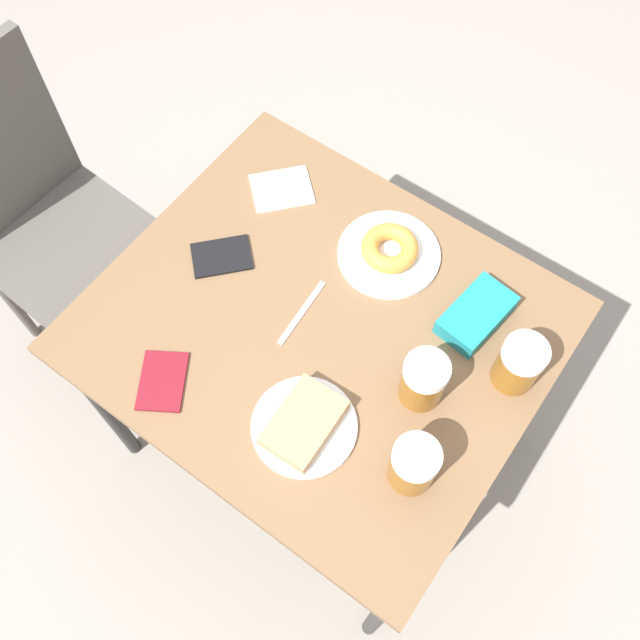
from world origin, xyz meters
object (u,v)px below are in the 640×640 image
(plate_with_donut, at_px, (389,251))
(blue_pouch, at_px, (476,315))
(chair, at_px, (31,203))
(beer_mug_center, at_px, (423,380))
(passport_near_edge, at_px, (162,381))
(plate_with_cake, at_px, (304,424))
(beer_mug_left, at_px, (414,465))
(fork, at_px, (303,311))
(beer_mug_right, at_px, (519,364))
(napkin_folded, at_px, (282,189))
(passport_far_edge, at_px, (222,256))

(plate_with_donut, height_order, blue_pouch, plate_with_donut)
(chair, relative_size, beer_mug_center, 7.49)
(passport_near_edge, xyz_separation_m, blue_pouch, (0.48, -0.43, 0.02))
(plate_with_cake, xyz_separation_m, beer_mug_left, (0.04, -0.21, 0.05))
(beer_mug_center, bearing_deg, plate_with_cake, 143.53)
(plate_with_cake, xyz_separation_m, beer_mug_center, (0.19, -0.14, 0.05))
(beer_mug_center, distance_m, blue_pouch, 0.21)
(plate_with_cake, relative_size, plate_with_donut, 0.92)
(beer_mug_center, relative_size, blue_pouch, 0.72)
(plate_with_donut, relative_size, blue_pouch, 1.29)
(plate_with_donut, distance_m, beer_mug_center, 0.32)
(chair, relative_size, blue_pouch, 5.39)
(plate_with_cake, height_order, beer_mug_left, beer_mug_left)
(beer_mug_left, height_order, passport_near_edge, beer_mug_left)
(plate_with_donut, bearing_deg, fork, 162.68)
(chair, height_order, blue_pouch, chair)
(beer_mug_center, relative_size, beer_mug_right, 1.00)
(fork, bearing_deg, chair, 96.57)
(beer_mug_right, xyz_separation_m, fork, (-0.12, 0.42, -0.06))
(beer_mug_left, bearing_deg, fork, 66.40)
(chair, bearing_deg, fork, -80.78)
(napkin_folded, bearing_deg, beer_mug_right, -98.66)
(fork, bearing_deg, plate_with_cake, -143.02)
(beer_mug_left, bearing_deg, beer_mug_center, 25.97)
(fork, distance_m, passport_far_edge, 0.22)
(passport_far_edge, distance_m, blue_pouch, 0.55)
(chair, height_order, passport_far_edge, chair)
(passport_far_edge, bearing_deg, passport_near_edge, -162.87)
(plate_with_donut, relative_size, napkin_folded, 1.29)
(beer_mug_left, height_order, beer_mug_right, same)
(chair, distance_m, beer_mug_center, 1.11)
(beer_mug_right, height_order, passport_near_edge, beer_mug_right)
(chair, distance_m, plate_with_donut, 0.93)
(beer_mug_left, xyz_separation_m, napkin_folded, (0.38, 0.59, -0.06))
(plate_with_cake, relative_size, napkin_folded, 1.18)
(fork, relative_size, blue_pouch, 0.99)
(beer_mug_left, distance_m, beer_mug_right, 0.29)
(blue_pouch, bearing_deg, passport_far_edge, 109.96)
(chair, relative_size, plate_with_donut, 4.17)
(passport_near_edge, relative_size, passport_far_edge, 1.01)
(plate_with_cake, xyz_separation_m, beer_mug_right, (0.33, -0.27, 0.05))
(beer_mug_center, relative_size, passport_near_edge, 0.81)
(beer_mug_center, distance_m, passport_far_edge, 0.52)
(plate_with_cake, xyz_separation_m, passport_far_edge, (0.20, 0.37, -0.01))
(passport_far_edge, bearing_deg, fork, -90.83)
(beer_mug_right, bearing_deg, passport_far_edge, 100.72)
(beer_mug_left, xyz_separation_m, passport_near_edge, (-0.13, 0.49, -0.06))
(passport_far_edge, relative_size, blue_pouch, 0.89)
(chair, xyz_separation_m, napkin_folded, (0.31, -0.56, 0.16))
(plate_with_donut, xyz_separation_m, passport_near_edge, (-0.51, 0.20, -0.01))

